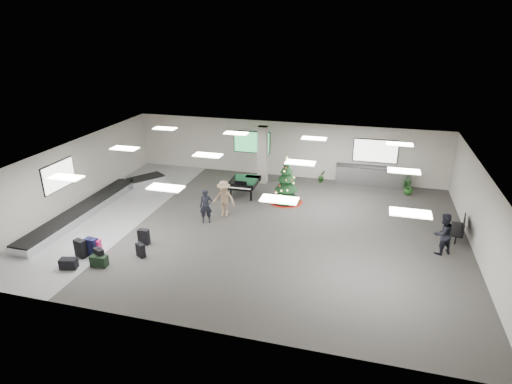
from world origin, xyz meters
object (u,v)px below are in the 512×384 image
(pink_suitcase, at_px, (96,247))
(traveler_a, at_px, (206,206))
(christmas_tree, at_px, (286,186))
(potted_plant_left, at_px, (322,176))
(potted_plant_right, at_px, (408,187))
(grand_piano, at_px, (244,183))
(service_counter, at_px, (373,176))
(traveler_bench, at_px, (443,234))
(traveler_b, at_px, (224,199))
(baggage_carousel, at_px, (97,204))
(bench, at_px, (460,227))

(pink_suitcase, height_order, traveler_a, traveler_a)
(christmas_tree, relative_size, potted_plant_left, 3.38)
(potted_plant_right, bearing_deg, pink_suitcase, -141.04)
(pink_suitcase, xyz_separation_m, grand_piano, (3.79, 7.37, 0.39))
(traveler_a, relative_size, potted_plant_left, 2.19)
(service_counter, distance_m, christmas_tree, 5.45)
(pink_suitcase, relative_size, traveler_bench, 0.40)
(traveler_b, bearing_deg, potted_plant_right, 37.02)
(traveler_a, distance_m, potted_plant_left, 7.90)
(pink_suitcase, distance_m, potted_plant_right, 15.49)
(potted_plant_left, bearing_deg, grand_piano, -140.00)
(baggage_carousel, bearing_deg, bench, 4.35)
(potted_plant_right, bearing_deg, potted_plant_left, 171.32)
(traveler_b, bearing_deg, bench, 8.70)
(pink_suitcase, bearing_deg, traveler_a, 46.25)
(pink_suitcase, bearing_deg, potted_plant_left, 49.15)
(grand_piano, xyz_separation_m, traveler_bench, (9.13, -3.73, 0.13))
(christmas_tree, height_order, potted_plant_right, christmas_tree)
(grand_piano, bearing_deg, service_counter, 26.33)
(christmas_tree, height_order, grand_piano, christmas_tree)
(baggage_carousel, height_order, traveler_b, traveler_b)
(pink_suitcase, height_order, potted_plant_right, potted_plant_right)
(traveler_bench, xyz_separation_m, potted_plant_right, (-0.87, 6.09, -0.41))
(traveler_bench, height_order, potted_plant_right, traveler_bench)
(traveler_a, bearing_deg, grand_piano, 58.84)
(potted_plant_right, bearing_deg, service_counter, 153.70)
(grand_piano, height_order, traveler_b, traveler_b)
(grand_piano, xyz_separation_m, potted_plant_right, (8.26, 2.36, -0.29))
(christmas_tree, xyz_separation_m, potted_plant_right, (5.98, 2.62, -0.39))
(christmas_tree, xyz_separation_m, traveler_b, (-2.44, -2.39, 0.04))
(service_counter, xyz_separation_m, pink_suitcase, (-10.22, -10.64, -0.22))
(grand_piano, height_order, bench, grand_piano)
(potted_plant_left, distance_m, potted_plant_right, 4.66)
(traveler_bench, bearing_deg, pink_suitcase, -16.44)
(traveler_b, height_order, potted_plant_right, traveler_b)
(pink_suitcase, bearing_deg, bench, 15.11)
(pink_suitcase, xyz_separation_m, potted_plant_right, (12.04, 9.74, 0.10))
(christmas_tree, xyz_separation_m, traveler_a, (-2.99, -3.25, -0.04))
(grand_piano, relative_size, potted_plant_left, 2.49)
(traveler_b, bearing_deg, christmas_tree, 50.71)
(baggage_carousel, distance_m, potted_plant_left, 12.00)
(traveler_a, height_order, traveler_bench, traveler_bench)
(baggage_carousel, relative_size, potted_plant_left, 13.57)
(potted_plant_left, height_order, potted_plant_right, potted_plant_right)
(baggage_carousel, distance_m, pink_suitcase, 4.71)
(christmas_tree, distance_m, grand_piano, 2.29)
(baggage_carousel, distance_m, traveler_a, 5.72)
(traveler_b, distance_m, potted_plant_right, 9.81)
(christmas_tree, distance_m, traveler_a, 4.42)
(service_counter, distance_m, potted_plant_left, 2.79)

